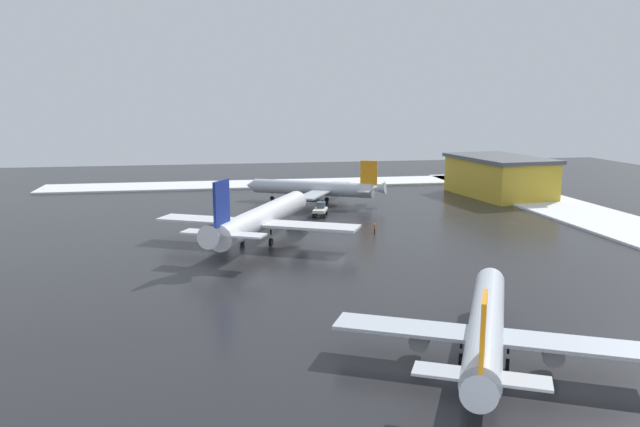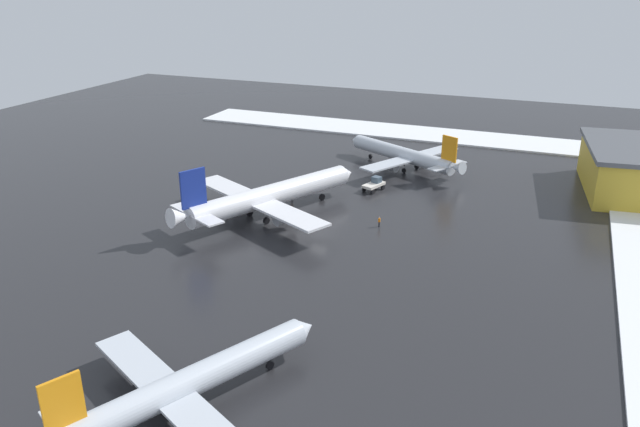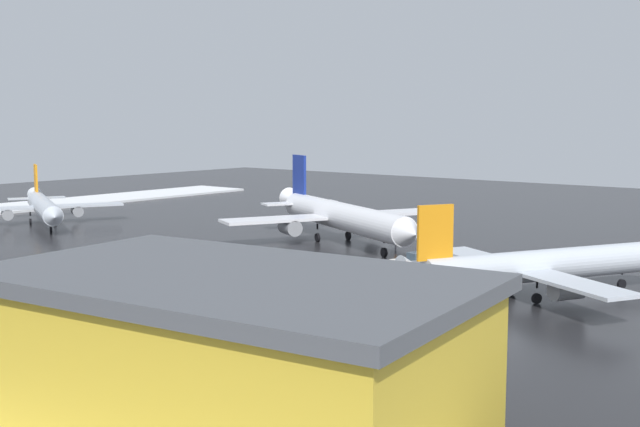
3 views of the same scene
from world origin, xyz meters
The scene contains 9 objects.
ground_plane centered at (0.00, 0.00, 0.00)m, with size 240.00×240.00×0.00m, color #232326.
snow_bank_right centered at (67.00, 0.00, 0.20)m, with size 14.00×116.00×0.41m, color white.
airplane_parked_starboard centered at (4.02, 10.55, 3.65)m, with size 34.62×29.47×11.05m.
airplane_distant_tail centered at (-42.28, -4.02, 2.91)m, with size 27.58×23.48×8.81m.
airplane_far_rear centered at (37.92, -3.49, 3.00)m, with size 23.98×28.11×9.08m.
pushback_tug centered at (23.02, -1.82, 1.28)m, with size 5.06×3.55×2.50m.
ground_crew_by_nose_gear centered at (6.60, -7.72, 0.97)m, with size 0.36×0.36×1.71m.
ground_crew_beside_wing centered at (12.89, 10.35, 0.97)m, with size 0.36×0.36×1.71m.
cargo_hangar centered at (39.37, -44.81, 4.44)m, with size 26.57×17.79×8.80m.
Camera 2 is at (-81.84, -33.09, 38.62)m, focal length 35.00 mm.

